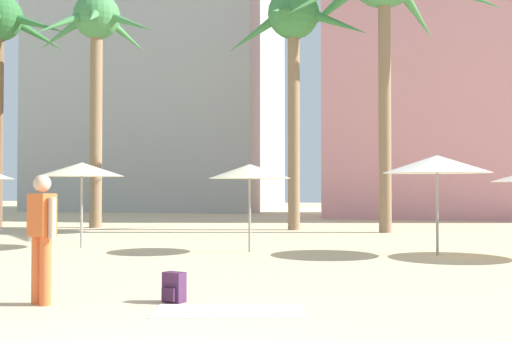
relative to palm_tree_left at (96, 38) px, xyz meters
The scene contains 9 objects.
hotel_pink 20.85m from the palm_tree_left, 39.99° to the left, with size 16.11×9.28×18.73m, color pink.
palm_tree_left is the anchor object (origin of this frame).
palm_tree_right 7.86m from the palm_tree_left, ahead, with size 5.67×5.79×9.15m.
cafe_umbrella_0 10.21m from the palm_tree_left, 65.28° to the right, with size 2.23×2.23×2.25m.
cafe_umbrella_1 12.60m from the palm_tree_left, 43.83° to the right, with size 2.06×2.06×2.18m.
cafe_umbrella_3 15.70m from the palm_tree_left, 30.91° to the right, with size 2.56×2.56×2.36m.
beach_towel 19.62m from the palm_tree_left, 57.66° to the right, with size 1.91×0.92×0.01m, color white.
backpack 18.71m from the palm_tree_left, 59.40° to the right, with size 0.34×0.31×0.42m.
person_far_right 18.15m from the palm_tree_left, 65.37° to the right, with size 0.58×0.38×1.78m.
Camera 1 is at (2.15, -4.75, 1.61)m, focal length 45.25 mm.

